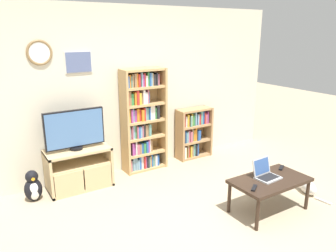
% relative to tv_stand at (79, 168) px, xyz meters
% --- Properties ---
extents(ground_plane, '(18.00, 18.00, 0.00)m').
position_rel_tv_stand_xyz_m(ground_plane, '(0.93, -1.93, -0.30)').
color(ground_plane, tan).
extents(wall_back, '(5.77, 0.09, 2.60)m').
position_rel_tv_stand_xyz_m(wall_back, '(0.92, 0.30, 1.01)').
color(wall_back, beige).
rests_on(wall_back, ground_plane).
extents(tv_stand, '(0.90, 0.47, 0.59)m').
position_rel_tv_stand_xyz_m(tv_stand, '(0.00, 0.00, 0.00)').
color(tv_stand, tan).
rests_on(tv_stand, ground_plane).
extents(television, '(0.83, 0.18, 0.58)m').
position_rel_tv_stand_xyz_m(television, '(-0.01, 0.01, 0.59)').
color(television, black).
rests_on(television, tv_stand).
extents(bookshelf_tall, '(0.71, 0.29, 1.66)m').
position_rel_tv_stand_xyz_m(bookshelf_tall, '(1.10, 0.13, 0.52)').
color(bookshelf_tall, tan).
rests_on(bookshelf_tall, ground_plane).
extents(bookshelf_short, '(0.65, 0.27, 0.90)m').
position_rel_tv_stand_xyz_m(bookshelf_short, '(2.11, 0.14, 0.16)').
color(bookshelf_short, tan).
rests_on(bookshelf_short, ground_plane).
extents(coffee_table, '(0.98, 0.56, 0.44)m').
position_rel_tv_stand_xyz_m(coffee_table, '(1.84, -1.90, 0.09)').
color(coffee_table, '#332319').
rests_on(coffee_table, ground_plane).
extents(laptop, '(0.32, 0.27, 0.24)m').
position_rel_tv_stand_xyz_m(laptop, '(1.82, -1.83, 0.20)').
color(laptop, '#B7BABC').
rests_on(laptop, coffee_table).
extents(remote_near_laptop, '(0.16, 0.12, 0.02)m').
position_rel_tv_stand_xyz_m(remote_near_laptop, '(2.22, -1.75, 0.15)').
color(remote_near_laptop, black).
rests_on(remote_near_laptop, coffee_table).
extents(remote_far_from_laptop, '(0.16, 0.12, 0.02)m').
position_rel_tv_stand_xyz_m(remote_far_from_laptop, '(1.47, -1.98, 0.15)').
color(remote_far_from_laptop, black).
rests_on(remote_far_from_laptop, coffee_table).
extents(cat, '(0.23, 0.54, 0.25)m').
position_rel_tv_stand_xyz_m(cat, '(2.67, -1.88, -0.19)').
color(cat, white).
rests_on(cat, ground_plane).
extents(penguin_figurine, '(0.23, 0.21, 0.43)m').
position_rel_tv_stand_xyz_m(penguin_figurine, '(-0.65, -0.05, -0.10)').
color(penguin_figurine, black).
rests_on(penguin_figurine, ground_plane).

